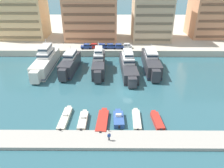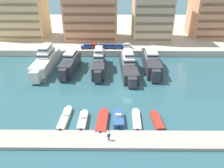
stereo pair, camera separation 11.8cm
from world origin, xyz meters
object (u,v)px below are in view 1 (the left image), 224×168
(motorboat_cream_center, at_px, (137,119))
(pedestrian_near_edge, at_px, (109,136))
(motorboat_blue_center_left, at_px, (119,119))
(yacht_ivory_far_left, at_px, (46,61))
(yacht_charcoal_mid_left, at_px, (99,63))
(car_blue_mid_left, at_px, (102,46))
(motorboat_cream_far_left, at_px, (65,118))
(car_blue_center, at_px, (118,46))
(car_blue_center_left, at_px, (110,46))
(yacht_charcoal_left, at_px, (70,64))
(car_blue_far_left, at_px, (86,46))
(motorboat_red_mid_left, at_px, (102,121))
(motorboat_red_center_right, at_px, (157,121))
(yacht_charcoal_center_left, at_px, (128,65))
(car_red_left, at_px, (94,46))
(yacht_charcoal_center, at_px, (151,62))
(car_white_center_right, at_px, (126,46))
(motorboat_cream_left, at_px, (83,121))

(motorboat_cream_center, distance_m, pedestrian_near_edge, 8.86)
(motorboat_blue_center_left, bearing_deg, motorboat_cream_center, -0.10)
(yacht_ivory_far_left, relative_size, yacht_charcoal_mid_left, 1.17)
(motorboat_blue_center_left, xyz_separation_m, car_blue_mid_left, (-5.47, 40.64, 2.71))
(motorboat_cream_far_left, xyz_separation_m, motorboat_blue_center_left, (11.42, -0.27, 0.13))
(yacht_ivory_far_left, height_order, car_blue_center, yacht_ivory_far_left)
(car_blue_center_left, bearing_deg, pedestrian_near_edge, -89.33)
(yacht_charcoal_left, relative_size, motorboat_blue_center_left, 2.75)
(yacht_ivory_far_left, xyz_separation_m, car_blue_far_left, (11.59, 13.26, 0.60))
(motorboat_red_mid_left, relative_size, car_blue_far_left, 2.03)
(motorboat_red_center_right, relative_size, pedestrian_near_edge, 4.01)
(car_blue_center_left, bearing_deg, motorboat_cream_far_left, -102.52)
(yacht_charcoal_center_left, bearing_deg, motorboat_blue_center_left, -97.96)
(motorboat_red_center_right, bearing_deg, car_red_left, 111.73)
(yacht_ivory_far_left, height_order, yacht_charcoal_left, yacht_ivory_far_left)
(yacht_charcoal_center_left, relative_size, yacht_charcoal_center, 1.06)
(car_red_left, bearing_deg, motorboat_cream_far_left, -94.22)
(yacht_ivory_far_left, xyz_separation_m, motorboat_cream_far_left, (11.27, -26.95, -2.23))
(yacht_charcoal_mid_left, bearing_deg, motorboat_blue_center_left, -77.68)
(car_blue_center_left, bearing_deg, motorboat_cream_center, -81.25)
(motorboat_red_mid_left, bearing_deg, yacht_charcoal_center_left, 74.91)
(car_white_center_right, bearing_deg, yacht_charcoal_mid_left, -122.10)
(motorboat_red_center_right, relative_size, car_white_center_right, 1.59)
(motorboat_blue_center_left, distance_m, car_blue_center_left, 40.87)
(motorboat_blue_center_left, distance_m, car_blue_center, 40.64)
(yacht_charcoal_left, bearing_deg, motorboat_red_center_right, -48.97)
(car_red_left, bearing_deg, motorboat_red_mid_left, -83.05)
(car_blue_far_left, xyz_separation_m, car_blue_center_left, (8.66, 0.23, 0.00))
(motorboat_blue_center_left, bearing_deg, car_blue_center, 88.97)
(car_blue_center_left, bearing_deg, yacht_charcoal_left, -129.16)
(car_blue_center_left, bearing_deg, car_blue_center, -2.96)
(motorboat_cream_far_left, bearing_deg, motorboat_blue_center_left, -1.33)
(motorboat_red_center_right, height_order, car_blue_center, car_blue_center)
(yacht_charcoal_center, distance_m, motorboat_cream_far_left, 34.93)
(motorboat_blue_center_left, bearing_deg, car_blue_mid_left, 97.67)
(motorboat_red_mid_left, bearing_deg, motorboat_cream_left, -179.22)
(yacht_ivory_far_left, height_order, motorboat_red_mid_left, yacht_ivory_far_left)
(pedestrian_near_edge, bearing_deg, yacht_ivory_far_left, 121.55)
(car_blue_center_left, height_order, car_white_center_right, same)
(yacht_charcoal_mid_left, distance_m, motorboat_red_mid_left, 26.79)
(yacht_ivory_far_left, xyz_separation_m, motorboat_cream_center, (26.51, -27.22, -2.30))
(motorboat_cream_left, xyz_separation_m, car_blue_center_left, (5.02, 41.33, 2.76))
(motorboat_cream_left, bearing_deg, yacht_charcoal_left, 105.44)
(yacht_ivory_far_left, height_order, motorboat_blue_center_left, yacht_ivory_far_left)
(car_blue_far_left, bearing_deg, car_white_center_right, 2.33)
(motorboat_blue_center_left, distance_m, car_blue_mid_left, 41.10)
(car_red_left, height_order, car_blue_center_left, same)
(motorboat_blue_center_left, distance_m, car_blue_far_left, 42.05)
(yacht_charcoal_center_left, distance_m, pedestrian_near_edge, 31.96)
(yacht_charcoal_left, distance_m, motorboat_blue_center_left, 29.62)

